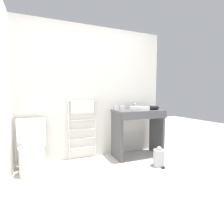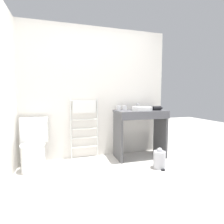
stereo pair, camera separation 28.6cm
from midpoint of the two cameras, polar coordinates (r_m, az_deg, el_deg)
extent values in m
plane|color=silver|center=(2.13, 7.02, -26.93)|extent=(12.00, 12.00, 0.00)
cube|color=silver|center=(3.28, -3.57, 6.21)|extent=(2.79, 0.12, 2.37)
cylinder|color=white|center=(2.92, -21.74, -13.88)|extent=(0.34, 0.34, 0.39)
cylinder|color=white|center=(2.86, -21.88, -10.01)|extent=(0.36, 0.36, 0.02)
cube|color=white|center=(3.05, -21.59, -5.44)|extent=(0.41, 0.17, 0.40)
cylinder|color=silver|center=(3.02, -21.72, -1.63)|extent=(0.05, 0.05, 0.01)
cylinder|color=white|center=(3.17, -10.78, -5.48)|extent=(0.02, 0.02, 1.09)
cylinder|color=white|center=(3.25, -2.31, -5.12)|extent=(0.02, 0.02, 1.09)
cylinder|color=white|center=(3.28, -6.43, -11.30)|extent=(0.48, 0.02, 0.02)
cylinder|color=white|center=(3.24, -6.46, -8.42)|extent=(0.48, 0.02, 0.02)
cylinder|color=white|center=(3.20, -6.49, -5.46)|extent=(0.48, 0.02, 0.02)
cylinder|color=white|center=(3.18, -6.52, -2.45)|extent=(0.48, 0.02, 0.02)
cylinder|color=white|center=(3.16, -6.56, 0.61)|extent=(0.48, 0.02, 0.02)
cylinder|color=white|center=(3.15, -6.59, 3.70)|extent=(0.48, 0.02, 0.02)
cube|color=silver|center=(3.13, -6.48, 1.80)|extent=(0.41, 0.04, 0.23)
cube|color=#4C4C51|center=(3.24, 11.72, 0.22)|extent=(0.89, 0.52, 0.03)
cube|color=#4C4C51|center=(3.03, 13.91, -1.46)|extent=(0.89, 0.02, 0.10)
cube|color=#4C4C4F|center=(3.13, 4.59, -7.94)|extent=(0.04, 0.44, 0.84)
cube|color=#4C4C4F|center=(3.52, 17.77, -6.68)|extent=(0.04, 0.44, 0.84)
cylinder|color=white|center=(3.23, 12.30, 1.12)|extent=(0.38, 0.38, 0.07)
cylinder|color=silver|center=(3.23, 12.31, 1.64)|extent=(0.31, 0.31, 0.01)
cylinder|color=silver|center=(3.42, 10.57, 1.81)|extent=(0.02, 0.02, 0.12)
cylinder|color=silver|center=(3.38, 10.93, 2.56)|extent=(0.02, 0.09, 0.02)
cylinder|color=white|center=(3.25, 4.66, 1.39)|extent=(0.08, 0.08, 0.08)
cylinder|color=white|center=(3.24, 6.64, 1.37)|extent=(0.08, 0.08, 0.08)
cylinder|color=black|center=(3.30, 16.85, 1.21)|extent=(0.15, 0.08, 0.08)
cone|color=black|center=(3.36, 18.34, 1.23)|extent=(0.05, 0.07, 0.07)
cube|color=black|center=(3.36, 15.53, 1.31)|extent=(0.05, 0.10, 0.06)
cylinder|color=#B7B7BC|center=(2.97, 17.99, -14.64)|extent=(0.19, 0.19, 0.27)
sphere|color=#B7B7BC|center=(2.92, 18.08, -11.85)|extent=(0.08, 0.08, 0.08)
cube|color=black|center=(2.93, 19.17, -17.51)|extent=(0.05, 0.04, 0.02)
camera|label=1|loc=(0.14, -87.14, 0.27)|focal=28.00mm
camera|label=2|loc=(0.14, 92.86, -0.27)|focal=28.00mm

